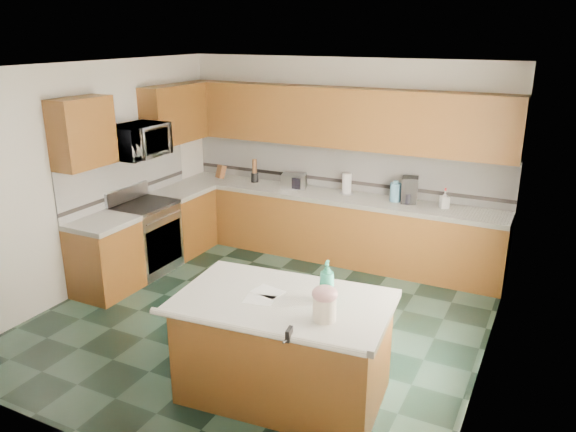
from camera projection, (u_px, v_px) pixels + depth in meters
The scene contains 52 objects.
floor at pixel (262, 319), 6.19m from camera, with size 4.60×4.60×0.00m, color black.
ceiling at pixel (257, 67), 5.34m from camera, with size 4.60×4.60×0.00m, color white.
wall_back at pixel (342, 158), 7.73m from camera, with size 4.60×0.04×2.70m, color white.
wall_front at pixel (92, 292), 3.80m from camera, with size 4.60×0.04×2.70m, color white.
wall_left at pixel (92, 177), 6.75m from camera, with size 0.04×4.60×2.70m, color white.
wall_right at pixel (497, 238), 4.78m from camera, with size 0.04×4.60×2.70m, color white.
back_base_cab at pixel (332, 228), 7.75m from camera, with size 4.60×0.60×0.86m, color black.
back_countertop at pixel (333, 196), 7.61m from camera, with size 4.60×0.64×0.06m, color white.
back_upper_cab at pixel (338, 117), 7.39m from camera, with size 4.60×0.33×0.78m, color black.
back_backsplash at pixel (341, 167), 7.74m from camera, with size 4.60×0.02×0.63m, color silver.
back_accent_band at pixel (341, 181), 7.80m from camera, with size 4.60×0.01×0.05m, color black.
left_base_cab_rear at pixel (183, 222), 8.00m from camera, with size 0.60×0.82×0.86m, color black.
left_counter_rear at pixel (181, 191), 7.85m from camera, with size 0.64×0.82×0.06m, color white.
left_base_cab_front at pixel (105, 259), 6.70m from camera, with size 0.60×0.72×0.86m, color black.
left_counter_front at pixel (101, 223), 6.56m from camera, with size 0.64×0.72×0.06m, color white.
left_backsplash at pixel (126, 177), 7.24m from camera, with size 0.02×2.30×0.63m, color silver.
left_accent_band at pixel (128, 191), 7.30m from camera, with size 0.01×2.30×0.05m, color black.
left_upper_cab_rear at pixel (174, 114), 7.70m from camera, with size 0.33×1.09×0.78m, color black.
left_upper_cab_front at pixel (82, 133), 6.28m from camera, with size 0.33×0.72×0.78m, color black.
range_body at pixel (146, 239), 7.33m from camera, with size 0.60×0.76×0.88m, color #B7B7BC.
range_oven_door at pixel (164, 245), 7.22m from camera, with size 0.02×0.68×0.55m, color black.
range_cooktop at pixel (143, 205), 7.18m from camera, with size 0.62×0.78×0.04m, color black.
range_handle at pixel (164, 218), 7.08m from camera, with size 0.02×0.02×0.66m, color #B7B7BC.
range_backguard at pixel (127, 194), 7.25m from camera, with size 0.06×0.76×0.18m, color #B7B7BC.
microwave at pixel (138, 141), 6.92m from camera, with size 0.73×0.50×0.41m, color #B7B7BC.
island_base at pixel (284, 350), 4.80m from camera, with size 1.67×0.95×0.86m, color black.
island_top at pixel (284, 302), 4.65m from camera, with size 1.77×1.05×0.06m, color white.
island_bullnose at pixel (252, 331), 4.21m from camera, with size 0.06×0.06×1.77m, color white.
treat_jar at pixel (325, 309), 4.28m from camera, with size 0.18×0.18×0.19m, color #F2E4CD.
treat_jar_lid at pixel (325, 294), 4.24m from camera, with size 0.20×0.20×0.12m, color #D09398.
treat_jar_knob at pixel (325, 289), 4.22m from camera, with size 0.02×0.02×0.06m, color tan.
treat_jar_knob_end_l at pixel (321, 288), 4.24m from camera, with size 0.03×0.03×0.03m, color tan.
treat_jar_knob_end_r at pixel (329, 289), 4.21m from camera, with size 0.03×0.03×0.03m, color tan.
soap_bottle_island at pixel (327, 281), 4.56m from camera, with size 0.13×0.13×0.35m, color #258D70.
paper_sheet_a at pixel (259, 300), 4.62m from camera, with size 0.25×0.19×0.00m, color white.
paper_sheet_b at pixel (268, 292), 4.77m from camera, with size 0.25×0.19×0.00m, color white.
clamp_body at pixel (289, 334), 4.08m from camera, with size 0.03×0.10×0.09m, color black.
clamp_handle at pixel (285, 341), 4.04m from camera, with size 0.02×0.02×0.07m, color black.
knife_block at pixel (221, 172), 8.39m from camera, with size 0.11×0.09×0.20m, color #472814.
utensil_crock at pixel (255, 177), 8.18m from camera, with size 0.11×0.11×0.14m, color black.
utensil_bundle at pixel (254, 166), 8.13m from camera, with size 0.06×0.06×0.20m, color #472814.
toaster_oven at pixel (294, 181), 7.87m from camera, with size 0.34×0.23×0.20m, color #B7B7BC.
toaster_oven_door at pixel (291, 183), 7.78m from camera, with size 0.30×0.01×0.16m, color black.
paper_towel at pixel (347, 184), 7.57m from camera, with size 0.13×0.13×0.28m, color white.
paper_towel_base at pixel (346, 193), 7.61m from camera, with size 0.19×0.19×0.01m, color #B7B7BC.
water_jug at pixel (395, 192), 7.25m from camera, with size 0.15×0.15×0.24m, color #5691B3.
water_jug_neck at pixel (396, 182), 7.21m from camera, with size 0.07×0.07×0.03m, color #5691B3.
coffee_maker at pixel (410, 190), 7.18m from camera, with size 0.20×0.22×0.34m, color black.
coffee_carafe at pixel (408, 198), 7.17m from camera, with size 0.14×0.14×0.14m, color black.
soap_bottle_back at pixel (445, 199), 6.98m from camera, with size 0.10×0.10×0.22m, color white.
soap_back_cap at pixel (446, 189), 6.94m from camera, with size 0.02×0.02×0.03m, color red.
window_light_proxy at pixel (492, 228), 4.57m from camera, with size 0.02×1.40×1.10m, color white.
Camera 1 is at (2.73, -4.80, 3.04)m, focal length 35.00 mm.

